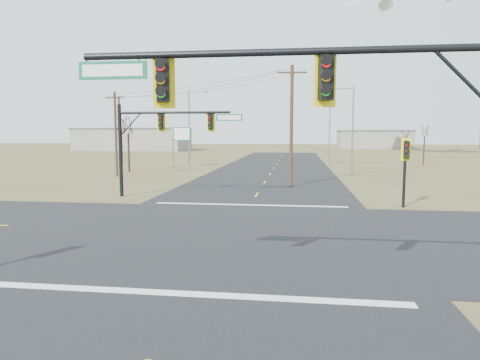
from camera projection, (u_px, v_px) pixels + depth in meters
name	position (u px, v px, depth m)	size (l,w,h in m)	color
ground	(232.00, 233.00, 19.30)	(320.00, 320.00, 0.00)	brown
road_ew	(232.00, 233.00, 19.30)	(160.00, 14.00, 0.02)	black
road_ns	(232.00, 233.00, 19.30)	(14.00, 160.00, 0.02)	black
stop_bar_near	(192.00, 294.00, 11.91)	(12.00, 0.40, 0.01)	silver
stop_bar_far	(250.00, 205.00, 26.69)	(12.00, 0.40, 0.01)	silver
mast_arm_near	(336.00, 107.00, 10.17)	(10.34, 0.58, 7.02)	black
mast_arm_far	(163.00, 130.00, 29.63)	(8.83, 0.46, 6.50)	black
pedestal_signal_ne	(406.00, 157.00, 25.48)	(0.64, 0.55, 4.22)	black
utility_pole_near	(291.00, 125.00, 35.30)	(2.44, 0.43, 10.01)	#4B3320
utility_pole_far	(116.00, 133.00, 44.02)	(2.10, 0.56, 8.70)	#4B3320
highway_sign	(181.00, 138.00, 56.09)	(2.78, 0.57, 5.27)	gray
streetlight_a	(351.00, 126.00, 44.87)	(2.59, 0.25, 9.31)	gray
streetlight_b	(328.00, 127.00, 63.63)	(2.66, 0.25, 9.56)	gray
streetlight_c	(191.00, 123.00, 60.29)	(2.93, 0.41, 10.47)	gray
bare_tree_a	(128.00, 125.00, 49.37)	(3.01, 3.01, 6.92)	black
bare_tree_b	(121.00, 122.00, 63.04)	(3.31, 3.31, 7.63)	black
bare_tree_c	(405.00, 136.00, 54.79)	(2.75, 2.75, 5.30)	black
bare_tree_d	(425.00, 130.00, 60.55)	(2.84, 2.84, 6.19)	black
warehouse_left	(133.00, 140.00, 112.91)	(28.00, 14.00, 5.50)	gray
warehouse_mid	(374.00, 140.00, 124.15)	(20.00, 12.00, 5.00)	gray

